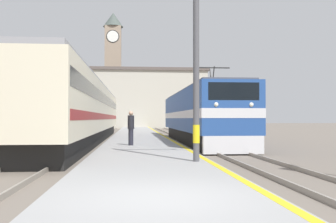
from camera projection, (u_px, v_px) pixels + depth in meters
ground_plane at (138, 136)px, 36.87m from camera, size 200.00×200.00×0.00m
platform at (139, 137)px, 31.89m from camera, size 4.31×140.00×0.27m
rail_track_near at (187, 138)px, 32.24m from camera, size 2.83×140.00×0.16m
rail_track_far at (91, 139)px, 31.55m from camera, size 2.83×140.00×0.16m
locomotive_train at (198, 116)px, 26.99m from camera, size 2.92×19.38×4.58m
passenger_train at (86, 111)px, 28.05m from camera, size 2.92×33.25×4.08m
catenary_mast at (201, 43)px, 12.94m from camera, size 2.70×0.22×7.59m
person_on_platform at (131, 127)px, 20.60m from camera, size 0.34×0.34×1.80m
clock_tower at (113, 66)px, 79.69m from camera, size 4.04×4.04×23.22m
station_building at (141, 99)px, 68.28m from camera, size 22.98×7.10×10.23m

